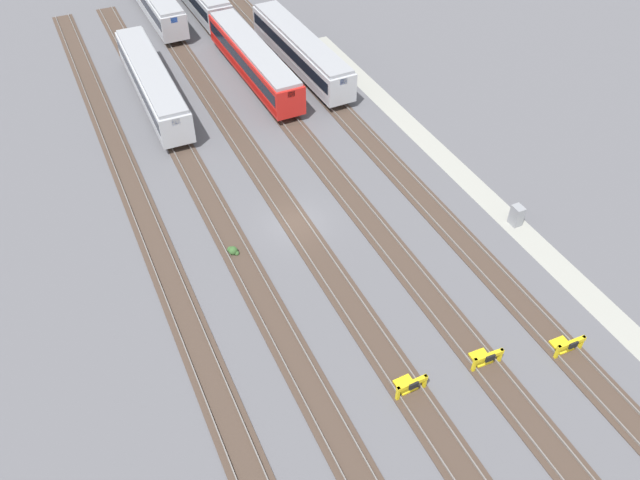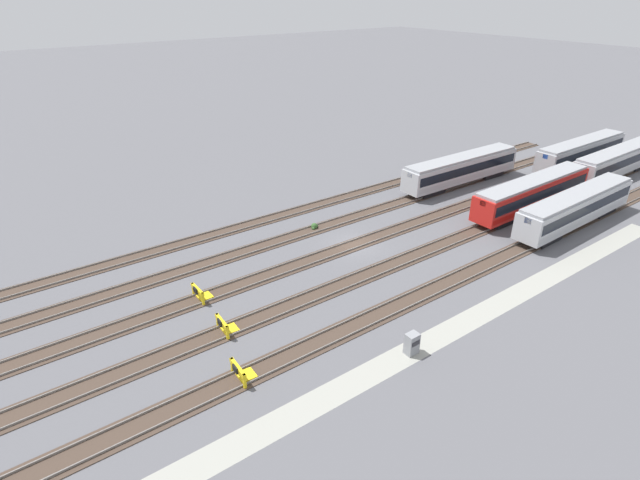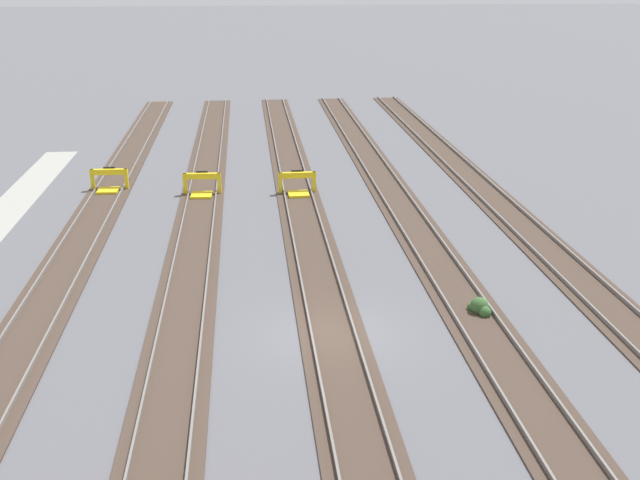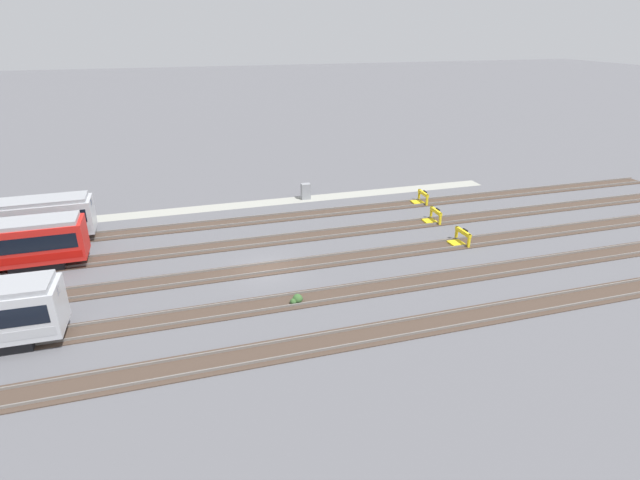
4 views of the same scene
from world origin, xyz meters
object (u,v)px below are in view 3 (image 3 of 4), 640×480
object	(u,v)px
bumper_stop_middle_track	(298,185)
bumper_stop_near_inner_track	(202,186)
weed_clump	(480,307)
bumper_stop_nearest_track	(109,182)

from	to	relation	value
bumper_stop_middle_track	bumper_stop_near_inner_track	bearing A→B (deg)	-93.54
bumper_stop_near_inner_track	weed_clump	world-z (taller)	bumper_stop_near_inner_track
bumper_stop_nearest_track	weed_clump	xyz separation A→B (m)	(16.63, 15.37, -0.27)
bumper_stop_middle_track	weed_clump	size ratio (longest dim) A/B	2.18
bumper_stop_nearest_track	bumper_stop_middle_track	xyz separation A→B (m)	(1.66, 10.07, 0.00)
bumper_stop_near_inner_track	bumper_stop_middle_track	bearing A→B (deg)	86.46
bumper_stop_nearest_track	bumper_stop_near_inner_track	world-z (taller)	same
bumper_stop_nearest_track	bumper_stop_middle_track	world-z (taller)	same
bumper_stop_middle_track	weed_clump	xyz separation A→B (m)	(14.97, 5.30, -0.27)
bumper_stop_nearest_track	bumper_stop_middle_track	distance (m)	10.20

